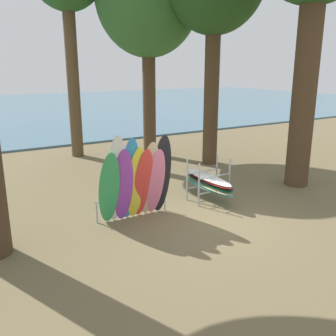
% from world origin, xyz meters
% --- Properties ---
extents(ground_plane, '(80.00, 80.00, 0.00)m').
position_xyz_m(ground_plane, '(0.00, 0.00, 0.00)').
color(ground_plane, brown).
extents(lake_water, '(80.00, 36.00, 0.10)m').
position_xyz_m(lake_water, '(0.00, 29.01, 0.05)').
color(lake_water, '#477084').
rests_on(lake_water, ground).
extents(leaning_board_pile, '(2.06, 0.73, 2.34)m').
position_xyz_m(leaning_board_pile, '(-1.45, 1.05, 1.03)').
color(leaning_board_pile, '#339E56').
rests_on(leaning_board_pile, ground).
extents(board_storage_rack, '(1.15, 2.13, 1.25)m').
position_xyz_m(board_storage_rack, '(1.06, 1.33, 0.55)').
color(board_storage_rack, '#9EA0A5').
rests_on(board_storage_rack, ground).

